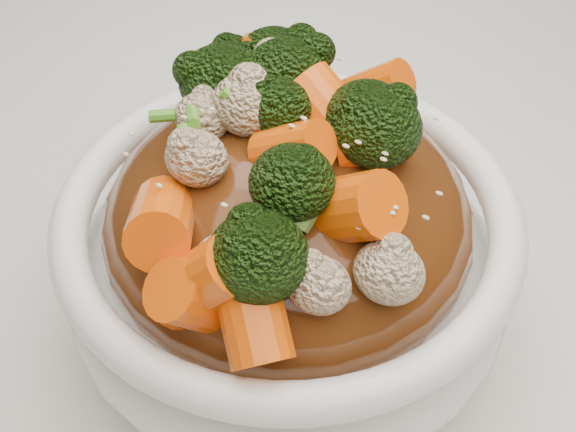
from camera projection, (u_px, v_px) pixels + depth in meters
The scene contains 8 objects.
tablecloth at pixel (374, 290), 0.49m from camera, with size 1.20×0.80×0.04m, color white.
bowl at pixel (288, 262), 0.42m from camera, with size 0.23×0.23×0.09m, color white, non-canonical shape.
sauce_base at pixel (288, 221), 0.40m from camera, with size 0.18×0.18×0.10m, color #52270E.
carrots at pixel (288, 115), 0.35m from camera, with size 0.18×0.18×0.05m, color #FF5D08, non-canonical shape.
broccoli at pixel (288, 117), 0.35m from camera, with size 0.18×0.18×0.05m, color black, non-canonical shape.
cauliflower at pixel (288, 120), 0.35m from camera, with size 0.18×0.18×0.04m, color beige, non-canonical shape.
scallions at pixel (288, 113), 0.35m from camera, with size 0.14×0.14×0.02m, color #4C9622, non-canonical shape.
sesame_seeds at pixel (288, 113), 0.35m from camera, with size 0.16×0.16×0.01m, color beige, non-canonical shape.
Camera 1 is at (0.13, -0.29, 1.11)m, focal length 50.00 mm.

